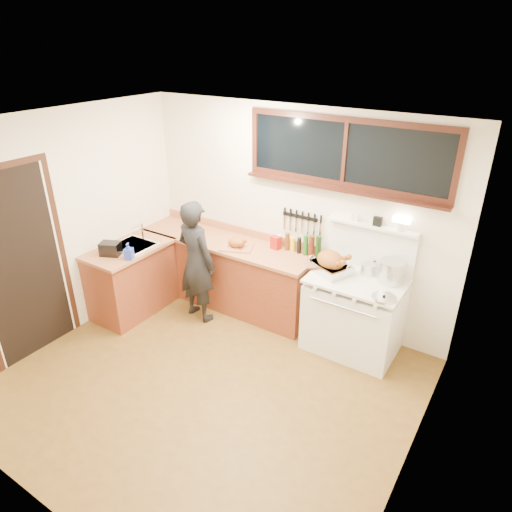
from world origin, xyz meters
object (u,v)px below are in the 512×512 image
Objects in this scene: cutting_board at (237,244)px; roast_turkey at (331,263)px; vintage_stove at (354,312)px; man at (196,262)px.

cutting_board is 0.89× the size of roast_turkey.
roast_turkey is (1.23, 0.05, 0.05)m from cutting_board.
vintage_stove is 1.62m from cutting_board.
vintage_stove is 3.38× the size of cutting_board.
cutting_board is (0.34, 0.38, 0.17)m from man.
cutting_board is at bearing -177.32° from vintage_stove.
cutting_board is at bearing 48.01° from man.
vintage_stove is 1.02× the size of man.
roast_turkey is at bearing 2.53° from cutting_board.
vintage_stove is at bearing 3.24° from roast_turkey.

